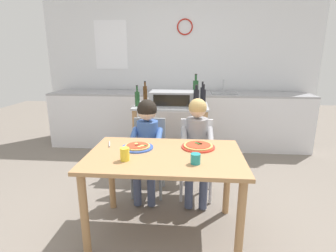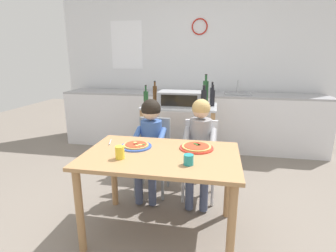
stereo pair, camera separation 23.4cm
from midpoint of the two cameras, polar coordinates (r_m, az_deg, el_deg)
The scene contains 21 objects.
ground_plane at distance 3.35m, azimuth -0.93°, elevation -11.10°, with size 10.55×10.55×0.00m, color slate.
back_wall_tiled at distance 4.65m, azimuth 1.03°, elevation 13.51°, with size 4.63×0.14×2.70m.
kitchen_counter at distance 4.36m, azimuth 0.68°, elevation 1.41°, with size 4.16×0.60×1.10m.
kitchen_island_cart at distance 3.44m, azimuth -1.28°, elevation -0.22°, with size 0.94×0.56×0.86m.
toaster_oven at distance 3.34m, azimuth -1.07°, elevation 5.99°, with size 0.55×0.34×0.18m.
bottle_squat_spirits at distance 3.36m, azimuth 5.79°, elevation 6.27°, with size 0.05×0.05×0.27m.
bottle_dark_olive_oil at distance 3.33m, azimuth -8.70°, elevation 5.95°, with size 0.06×0.06×0.26m.
bottle_brown_beer at distance 3.54m, azimuth -6.88°, elevation 6.92°, with size 0.05×0.05×0.29m.
bottle_clear_vinegar at distance 3.49m, azimuth 5.55°, elevation 6.77°, with size 0.05×0.05×0.29m.
bottle_slim_sauce at distance 3.13m, azimuth 4.02°, elevation 5.95°, with size 0.07×0.07×0.29m.
bottle_tall_green_wine at distance 3.56m, azimuth 4.12°, elevation 7.60°, with size 0.07×0.07×0.38m.
dining_table at distance 2.15m, azimuth -3.84°, elevation -8.75°, with size 1.24×0.80×0.72m.
dining_chair_left at distance 2.88m, azimuth -6.52°, elevation -5.33°, with size 0.36×0.36×0.81m.
dining_chair_right at distance 2.82m, azimuth 3.78°, elevation -5.72°, with size 0.36×0.36×0.81m.
child_in_blue_striped_shirt at distance 2.71m, azimuth -7.13°, elevation -2.24°, with size 0.32×0.42×1.03m.
child_in_grey_shirt at distance 2.64m, azimuth 3.79°, elevation -2.83°, with size 0.32×0.42×1.05m.
pizza_plate_blue_rimmed at distance 2.25m, azimuth -9.62°, elevation -4.52°, with size 0.27×0.27×0.03m.
pizza_plate_red_rimmed at distance 2.24m, azimuth 3.61°, elevation -4.44°, with size 0.28×0.28×0.03m.
drinking_cup_teal at distance 1.91m, azimuth 2.50°, elevation -7.18°, with size 0.07×0.07×0.08m, color teal.
drinking_cup_yellow at distance 2.01m, azimuth -12.71°, elevation -6.05°, with size 0.07×0.07×0.10m, color yellow.
serving_spoon at distance 2.39m, azimuth -15.38°, elevation -3.86°, with size 0.01×0.01×0.14m, color #B7BABF.
Camera 1 is at (0.19, -1.95, 1.48)m, focal length 28.06 mm.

